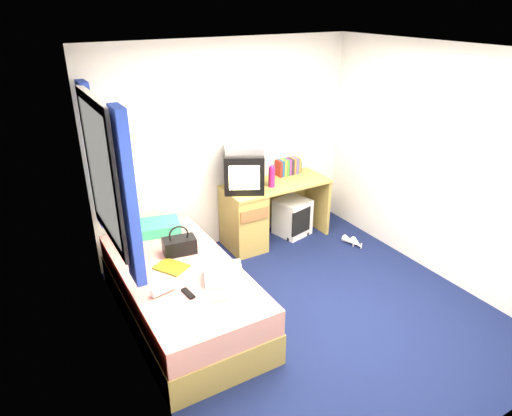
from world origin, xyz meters
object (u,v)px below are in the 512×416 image
pillow (155,228)px  picture_frame (298,166)px  water_bottle (163,290)px  aerosol_can (271,178)px  remote_control (188,293)px  vcr (244,149)px  towel (223,273)px  colour_swatch_fan (224,298)px  white_heels (354,243)px  storage_cube (292,217)px  pink_water_bottle (272,177)px  desk (256,213)px  handbag (179,245)px  magazine (171,267)px  crt_tv (244,171)px  bed (182,294)px

pillow → picture_frame: 2.05m
picture_frame → water_bottle: (-2.31, -1.38, -0.24)m
aerosol_can → remote_control: bearing=-141.3°
vcr → picture_frame: 1.00m
towel → colour_swatch_fan: towel is taller
picture_frame → colour_swatch_fan: bearing=-143.3°
aerosol_can → colour_swatch_fan: aerosol_can is taller
towel → white_heels: (2.06, 0.59, -0.55)m
storage_cube → pink_water_bottle: pink_water_bottle is taller
colour_swatch_fan → desk: bearing=52.0°
handbag → magazine: size_ratio=1.18×
vcr → storage_cube: bearing=24.2°
handbag → white_heels: bearing=8.0°
desk → colour_swatch_fan: desk is taller
crt_tv → towel: size_ratio=1.81×
handbag → remote_control: size_ratio=2.07×
pink_water_bottle → water_bottle: bearing=-147.6°
bed → handbag: size_ratio=6.04×
towel → water_bottle: 0.53m
handbag → water_bottle: handbag is taller
vcr → handbag: bearing=-123.1°
crt_tv → handbag: 1.29m
pink_water_bottle → remote_control: 2.02m
water_bottle → white_heels: water_bottle is taller
magazine → handbag: bearing=51.6°
picture_frame → aerosol_can: (-0.54, -0.22, 0.02)m
pillow → vcr: (1.13, 0.12, 0.64)m
storage_cube → magazine: bearing=-169.8°
bed → towel: bearing=-52.0°
pillow → colour_swatch_fan: pillow is taller
picture_frame → towel: size_ratio=0.43×
towel → storage_cube: bearing=38.0°
handbag → aerosol_can: bearing=32.1°
desk → magazine: (-1.38, -0.85, 0.14)m
desk → handbag: size_ratio=3.93×
pink_water_bottle → crt_tv: bearing=165.1°
colour_swatch_fan → white_heels: 2.40m
bed → vcr: size_ratio=4.68×
storage_cube → picture_frame: 0.65m
vcr → aerosol_can: vcr is taller
storage_cube → handbag: size_ratio=1.41×
crt_tv → pink_water_bottle: size_ratio=2.50×
storage_cube → aerosol_can: (-0.34, -0.01, 0.60)m
pillow → water_bottle: (-0.30, -1.08, -0.02)m
aerosol_can → handbag: size_ratio=0.52×
storage_cube → crt_tv: size_ratio=0.79×
bed → remote_control: (-0.09, -0.40, 0.28)m
towel → crt_tv: bearing=54.2°
picture_frame → white_heels: 1.19m
magazine → water_bottle: size_ratio=1.40×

